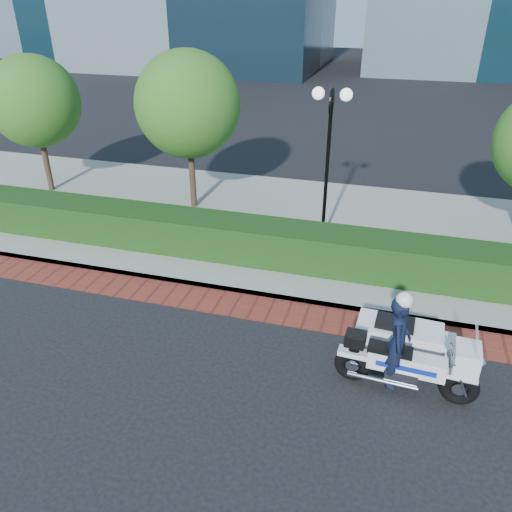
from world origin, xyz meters
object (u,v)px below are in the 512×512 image
(lamppost, at_px, (329,143))
(police_motorcycle, at_px, (403,346))
(tree_a, at_px, (34,102))
(tree_b, at_px, (188,105))

(lamppost, relative_size, police_motorcycle, 1.64)
(tree_a, height_order, police_motorcycle, tree_a)
(tree_b, bearing_deg, lamppost, -16.11)
(lamppost, bearing_deg, tree_a, 172.59)
(lamppost, distance_m, police_motorcycle, 6.08)
(tree_a, height_order, tree_b, tree_b)
(lamppost, distance_m, tree_b, 4.71)
(tree_b, relative_size, police_motorcycle, 1.90)
(tree_a, distance_m, tree_b, 5.50)
(tree_a, bearing_deg, tree_b, 0.00)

